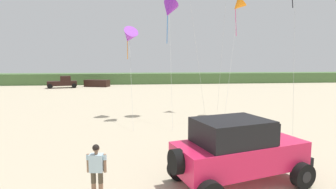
# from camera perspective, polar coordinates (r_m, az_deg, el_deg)

# --- Properties ---
(dune_ridge) EXTENTS (90.00, 6.46, 2.07)m
(dune_ridge) POSITION_cam_1_polar(r_m,az_deg,el_deg) (54.68, -1.23, 3.59)
(dune_ridge) COLOR #4C703D
(dune_ridge) RESTS_ON ground_plane
(jeep) EXTENTS (5.02, 3.39, 2.26)m
(jeep) POSITION_cam_1_polar(r_m,az_deg,el_deg) (9.26, 14.96, -11.51)
(jeep) COLOR #EA2151
(jeep) RESTS_ON ground_plane
(person_watching) EXTENTS (0.62, 0.35, 1.67)m
(person_watching) POSITION_cam_1_polar(r_m,az_deg,el_deg) (8.50, -15.23, -15.09)
(person_watching) COLOR #8C664C
(person_watching) RESTS_ON ground_plane
(distant_pickup) EXTENTS (4.90, 3.25, 1.98)m
(distant_pickup) POSITION_cam_1_polar(r_m,az_deg,el_deg) (47.25, -21.80, 2.49)
(distant_pickup) COLOR black
(distant_pickup) RESTS_ON ground_plane
(distant_sedan) EXTENTS (4.52, 2.95, 1.20)m
(distant_sedan) POSITION_cam_1_polar(r_m,az_deg,el_deg) (47.74, -15.15, 2.37)
(distant_sedan) COLOR black
(distant_sedan) RESTS_ON ground_plane
(kite_blue_swept) EXTENTS (1.81, 6.57, 7.00)m
(kite_blue_swept) POSITION_cam_1_polar(r_m,az_deg,el_deg) (21.12, -8.42, 12.37)
(kite_blue_swept) COLOR purple
(kite_blue_swept) RESTS_ON ground_plane
(kite_purple_stunt) EXTENTS (1.94, 6.29, 9.04)m
(kite_purple_stunt) POSITION_cam_1_polar(r_m,az_deg,el_deg) (21.09, 0.25, 17.91)
(kite_purple_stunt) COLOR purple
(kite_purple_stunt) RESTS_ON ground_plane
(kite_pink_ribbon) EXTENTS (3.58, 5.90, 9.20)m
(kite_pink_ribbon) POSITION_cam_1_polar(r_m,az_deg,el_deg) (22.39, 14.99, 18.17)
(kite_pink_ribbon) COLOR orange
(kite_pink_ribbon) RESTS_ON ground_plane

